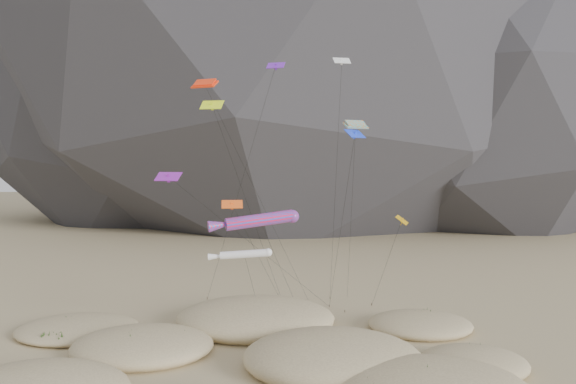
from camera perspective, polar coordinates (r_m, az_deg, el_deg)
The scene contains 9 objects.
ground at distance 46.83m, azimuth -0.92°, elevation -18.68°, with size 500.00×500.00×0.00m, color #CCB789.
dunes at distance 50.64m, azimuth -2.86°, elevation -16.08°, with size 47.43×35.52×3.79m.
dune_grass at distance 50.38m, azimuth -2.18°, elevation -16.03°, with size 41.46×28.20×1.48m.
kite_stakes at distance 68.99m, azimuth 0.53°, elevation -11.23°, with size 20.21×6.11×0.30m.
rainbow_tube_kite at distance 51.91m, azimuth -3.21°, elevation -2.92°, with size 8.44×18.36×12.85m.
white_tube_kite at distance 52.01m, azimuth -4.74°, elevation -6.34°, with size 5.92×13.52×9.40m.
orange_parafoil at distance 58.52m, azimuth -8.32°, elevation 10.54°, with size 12.48×12.61×25.71m.
multi_parafoil at distance 52.71m, azimuth 6.88°, elevation 6.47°, with size 2.60×19.22×21.19m.
delta_kites at distance 54.49m, azimuth -0.83°, elevation 4.18°, with size 24.26×20.15×27.81m.
Camera 1 is at (0.56, -43.38, 17.65)m, focal length 35.00 mm.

